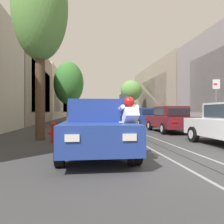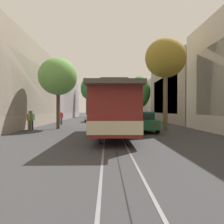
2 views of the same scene
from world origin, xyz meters
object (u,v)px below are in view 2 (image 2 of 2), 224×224
Objects in this scene: parked_car_silver_second_left at (122,114)px; street_tree_kerb_right_near at (87,89)px; parked_car_blue_mid_right at (94,115)px; cable_car_trolley at (113,111)px; parked_car_white_near_right at (97,113)px; parked_car_silver_fourth_left at (127,116)px; fire_hydrant at (127,115)px; parked_car_blue_near_left at (119,113)px; parked_car_maroon_second_right at (97,114)px; parked_car_white_fourth_right at (93,116)px; street_tree_kerb_left_second at (140,92)px; street_tree_kerb_left_mid at (166,59)px; parked_car_green_sixth_left at (142,121)px; pedestrian_on_right_pavement at (30,119)px; pedestrian_crossing_far at (31,119)px; parked_car_green_mid_left at (123,115)px; street_tree_kerb_left_near at (130,91)px; motorcycle_with_rider at (115,113)px; pedestrian_on_left_pavement at (61,117)px; street_tree_kerb_right_second at (58,77)px; parked_car_white_fifth_left at (133,118)px; street_sign_post at (91,109)px.

parked_car_silver_second_left is 0.51× the size of street_tree_kerb_right_near.
cable_car_trolley reaches higher than parked_car_blue_mid_right.
parked_car_silver_fourth_left is at bearing 106.05° from parked_car_white_near_right.
parked_car_blue_mid_right is at bearing 55.35° from fire_hydrant.
parked_car_blue_near_left is 8.05m from parked_car_maroon_second_right.
parked_car_white_fourth_right is 0.67× the size of street_tree_kerb_left_second.
street_tree_kerb_left_mid is (-0.12, 12.02, 1.68)m from street_tree_kerb_left_second.
parked_car_white_fourth_right is (-0.18, 16.94, 0.00)m from parked_car_white_near_right.
cable_car_trolley is (2.42, 3.04, 0.86)m from parked_car_green_sixth_left.
pedestrian_on_right_pavement is 0.11m from pedestrian_crossing_far.
parked_car_maroon_second_right is (-0.10, 5.70, 0.00)m from parked_car_white_near_right.
parked_car_green_mid_left is 9.56m from fire_hydrant.
street_tree_kerb_left_near is 9.89× the size of fire_hydrant.
motorcycle_with_rider is at bearing -86.73° from parked_car_green_mid_left.
pedestrian_on_left_pavement reaches higher than parked_car_white_near_right.
street_tree_kerb_right_second is (7.37, 21.26, 3.86)m from parked_car_silver_second_left.
parked_car_white_near_right is at bearing -88.96° from parked_car_maroon_second_right.
motorcycle_with_rider is (-4.27, -13.20, 0.11)m from parked_car_blue_mid_right.
parked_car_green_mid_left is 2.35× the size of motorcycle_with_rider.
street_tree_kerb_left_mid is at bearing 100.52° from parked_car_silver_fourth_left.
street_tree_kerb_left_second is (-6.79, -0.46, 3.48)m from parked_car_white_fourth_right.
pedestrian_crossing_far reaches higher than parked_car_white_fourth_right.
pedestrian_crossing_far reaches higher than parked_car_blue_mid_right.
pedestrian_crossing_far is (-0.10, -0.05, 0.02)m from pedestrian_on_right_pavement.
pedestrian_crossing_far is (4.19, 28.00, 0.14)m from parked_car_white_near_right.
street_tree_kerb_left_near is at bearing -90.47° from street_tree_kerb_left_mid.
cable_car_trolley is (-2.61, 20.82, 0.86)m from parked_car_blue_mid_right.
pedestrian_on_right_pavement reaches higher than parked_car_white_fourth_right.
street_tree_kerb_right_near is at bearing -58.92° from street_tree_kerb_left_second.
pedestrian_on_right_pavement is (9.37, 4.87, 0.12)m from parked_car_white_fifth_left.
fire_hydrant is at bearing -115.88° from pedestrian_on_left_pavement.
parked_car_silver_second_left is at bearing 53.92° from street_tree_kerb_left_near.
parked_car_white_fifth_left is 20.99m from street_tree_kerb_left_near.
street_sign_post is (8.57, 0.21, -4.00)m from street_tree_kerb_left_near.
parked_car_blue_mid_right is at bearing 47.74° from parked_car_silver_second_left.
motorcycle_with_rider reaches higher than parked_car_white_near_right.
cable_car_trolley reaches higher than parked_car_blue_near_left.
street_sign_post is at bearing -83.96° from parked_car_white_fourth_right.
street_tree_kerb_left_mid is at bearing 147.78° from pedestrian_on_left_pavement.
street_tree_kerb_left_second is at bearing -105.72° from parked_car_white_fifth_left.
parked_car_silver_second_left is at bearing -113.08° from pedestrian_on_right_pavement.
parked_car_maroon_second_right is (4.96, -11.92, 0.00)m from parked_car_silver_fourth_left.
parked_car_white_near_right is (5.02, -29.30, 0.00)m from parked_car_green_sixth_left.
street_tree_kerb_right_near is (2.46, -4.70, 5.54)m from parked_car_maroon_second_right.
parked_car_green_sixth_left is 5.61m from street_tree_kerb_left_mid.
street_tree_kerb_left_mid is (-6.90, 11.56, 5.16)m from parked_car_white_fourth_right.
parked_car_blue_mid_right is (5.03, 12.21, 0.00)m from parked_car_blue_near_left.
motorcycle_with_rider is at bearing -84.63° from street_tree_kerb_left_mid.
parked_car_blue_near_left is at bearing -89.99° from parked_car_green_sixth_left.
parked_car_maroon_second_right is at bearing -57.49° from street_tree_kerb_left_second.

